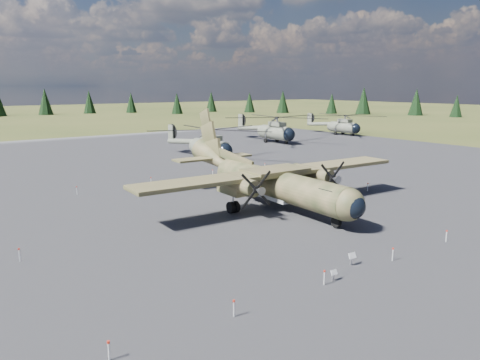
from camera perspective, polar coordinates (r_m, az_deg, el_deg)
ground at (r=38.39m, az=-0.34°, el=-4.59°), size 500.00×500.00×0.00m
apron at (r=46.59m, az=-7.58°, el=-1.82°), size 120.00×120.00×0.04m
transport_plane at (r=41.88m, az=3.49°, el=0.28°), size 26.51×24.08×8.74m
helicopter_near at (r=67.48m, az=-3.73°, el=5.15°), size 19.11×21.88×4.60m
helicopter_mid at (r=88.72m, az=4.33°, el=6.81°), size 20.06×23.33×4.97m
helicopter_far at (r=105.05m, az=12.48°, el=7.07°), size 17.59×20.64×4.42m
info_placard_left at (r=26.76m, az=11.36°, el=-11.11°), size 0.42×0.19×0.65m
info_placard_right at (r=29.10m, az=13.49°, el=-9.11°), size 0.53×0.26×0.80m
barrier_fence at (r=37.93m, az=-0.83°, el=-3.99°), size 33.12×29.62×0.85m
treeline at (r=34.55m, az=-0.55°, el=1.54°), size 321.43×315.83×10.91m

